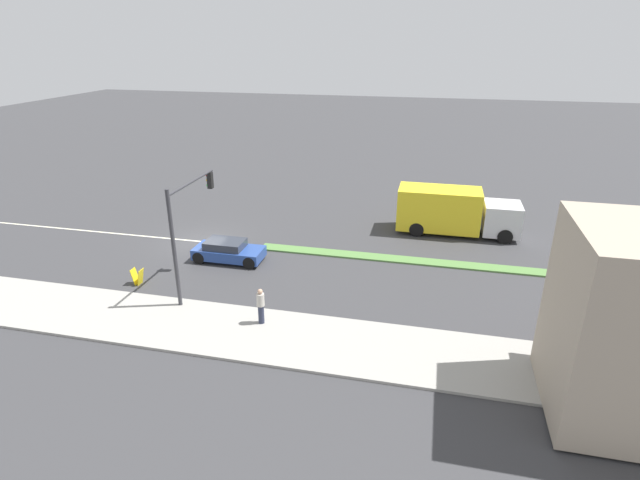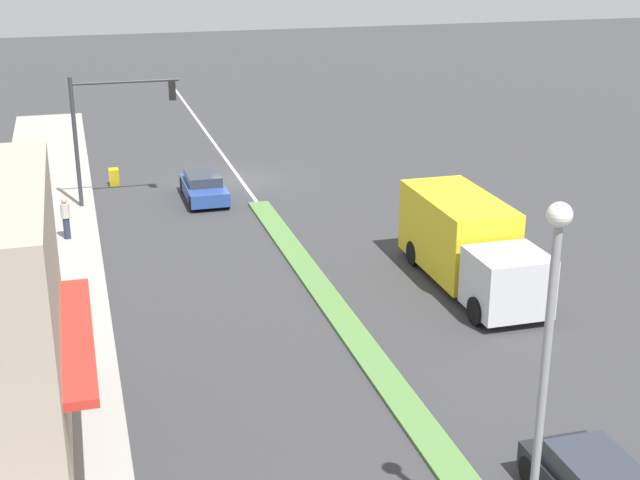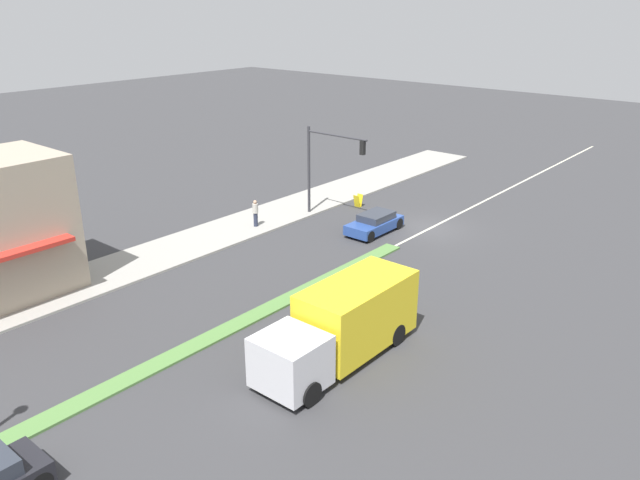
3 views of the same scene
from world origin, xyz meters
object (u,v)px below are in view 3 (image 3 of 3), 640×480
object	(u,v)px
pedestrian	(255,213)
delivery_truck	(343,324)
traffic_signal_main	(326,158)
coupe_blue	(375,223)
warning_aframe_sign	(358,201)

from	to	relation	value
pedestrian	delivery_truck	xyz separation A→B (m)	(-13.20, 8.19, 0.48)
pedestrian	delivery_truck	size ratio (longest dim) A/B	0.22
delivery_truck	pedestrian	bearing A→B (deg)	-31.83
pedestrian	delivery_truck	bearing A→B (deg)	148.17
traffic_signal_main	coupe_blue	bearing A→B (deg)	177.55
traffic_signal_main	delivery_truck	size ratio (longest dim) A/B	0.75
warning_aframe_sign	coupe_blue	xyz separation A→B (m)	(-3.75, 3.35, 0.16)
warning_aframe_sign	coupe_blue	distance (m)	5.03
pedestrian	delivery_truck	distance (m)	15.54
warning_aframe_sign	delivery_truck	size ratio (longest dim) A/B	0.11
traffic_signal_main	warning_aframe_sign	distance (m)	4.71
warning_aframe_sign	delivery_truck	distance (m)	19.09
warning_aframe_sign	pedestrian	bearing A→B (deg)	73.11
traffic_signal_main	pedestrian	xyz separation A→B (m)	(2.07, 4.23, -2.91)
coupe_blue	warning_aframe_sign	bearing A→B (deg)	-41.73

